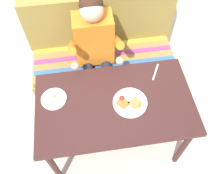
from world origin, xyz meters
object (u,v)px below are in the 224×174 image
at_px(table, 115,108).
at_px(couch, 103,60).
at_px(plate_eggs, 54,99).
at_px(fork, 156,72).
at_px(plate_breakfast, 130,103).
at_px(person, 95,46).

bearing_deg(table, couch, 90.00).
bearing_deg(plate_eggs, table, -11.99).
bearing_deg(fork, plate_eggs, -142.43).
bearing_deg(plate_breakfast, couch, 97.87).
relative_size(table, person, 0.99).
bearing_deg(person, fork, -37.50).
height_order(plate_breakfast, plate_eggs, plate_breakfast).
bearing_deg(person, plate_breakfast, -72.34).
relative_size(plate_breakfast, fork, 1.53).
distance_m(table, plate_breakfast, 0.15).
bearing_deg(plate_eggs, couch, 55.73).
distance_m(couch, plate_breakfast, 0.90).
height_order(table, couch, couch).
relative_size(plate_eggs, fork, 1.14).
height_order(couch, person, person).
bearing_deg(plate_breakfast, plate_eggs, 167.93).
relative_size(couch, plate_eggs, 7.44).
relative_size(table, plate_eggs, 6.20).
distance_m(table, couch, 0.83).
xyz_separation_m(plate_breakfast, plate_eggs, (-0.56, 0.12, -0.00)).
bearing_deg(couch, plate_eggs, -124.27).
bearing_deg(plate_eggs, fork, 9.53).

